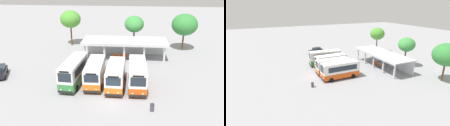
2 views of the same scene
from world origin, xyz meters
The scene contains 16 objects.
ground_plane centered at (0.00, 0.00, 0.00)m, with size 180.00×180.00×0.00m, color #939399.
city_bus_nearest_orange centered at (-5.82, 4.16, 1.94)m, with size 2.65×7.77×3.54m.
city_bus_second_in_row centered at (-2.88, 4.41, 1.77)m, with size 2.48×7.32×3.20m.
city_bus_middle_cream centered at (0.07, 3.66, 1.78)m, with size 2.46×7.12×3.23m.
city_bus_fourth_amber centered at (3.01, 4.00, 1.87)m, with size 2.47×7.73×3.39m.
parked_car_flank centered at (-17.68, 5.59, 0.83)m, with size 3.14×4.59×1.62m.
terminal_canopy centered at (0.84, 16.40, 2.62)m, with size 15.23×5.63×3.40m.
waiting_chair_end_by_column centered at (-1.13, 15.31, 0.52)m, with size 0.45×0.45×0.86m.
waiting_chair_second_from_end centered at (-0.54, 15.20, 0.52)m, with size 0.45×0.45×0.86m.
waiting_chair_middle_seat centered at (0.05, 15.29, 0.52)m, with size 0.45×0.45×0.86m.
waiting_chair_fourth_seat centered at (0.64, 15.21, 0.52)m, with size 0.45×0.45×0.86m.
waiting_chair_fifth_seat centered at (1.22, 15.31, 0.52)m, with size 0.45×0.45×0.86m.
roadside_tree_behind_canopy centered at (2.51, 21.41, 5.15)m, with size 3.88×3.88×6.83m.
roadside_tree_east_of_canopy centered at (12.37, 21.34, 5.25)m, with size 5.03×5.03×7.39m.
roadside_tree_west_of_canopy centered at (-10.90, 22.98, 5.66)m, with size 4.29×4.29×7.51m.
litter_bin_apron centered at (4.65, -2.20, 0.46)m, with size 0.49×0.49×0.90m.
Camera 1 is at (2.13, -25.64, 14.65)m, focal length 37.78 mm.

